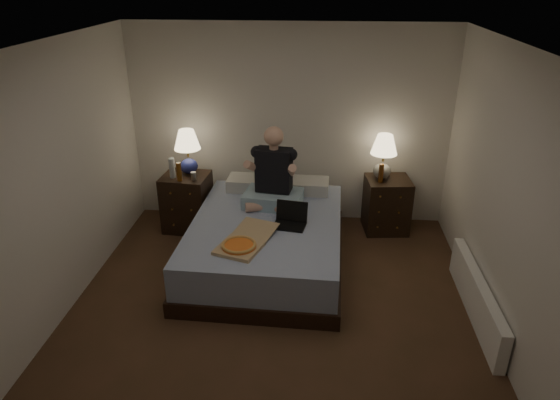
# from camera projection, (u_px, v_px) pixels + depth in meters

# --- Properties ---
(floor) EXTENTS (4.00, 4.50, 0.00)m
(floor) POSITION_uv_depth(u_px,v_px,m) (272.00, 321.00, 4.74)
(floor) COLOR brown
(floor) RESTS_ON ground
(ceiling) EXTENTS (4.00, 4.50, 0.00)m
(ceiling) POSITION_uv_depth(u_px,v_px,m) (270.00, 49.00, 3.69)
(ceiling) COLOR white
(ceiling) RESTS_ON ground
(wall_back) EXTENTS (4.00, 0.00, 2.50)m
(wall_back) POSITION_uv_depth(u_px,v_px,m) (289.00, 126.00, 6.25)
(wall_back) COLOR silver
(wall_back) RESTS_ON ground
(wall_left) EXTENTS (0.00, 4.50, 2.50)m
(wall_left) POSITION_uv_depth(u_px,v_px,m) (44.00, 194.00, 4.37)
(wall_left) COLOR silver
(wall_left) RESTS_ON ground
(wall_right) EXTENTS (0.00, 4.50, 2.50)m
(wall_right) POSITION_uv_depth(u_px,v_px,m) (515.00, 210.00, 4.07)
(wall_right) COLOR silver
(wall_right) RESTS_ON ground
(bed) EXTENTS (1.68, 2.20, 0.54)m
(bed) POSITION_uv_depth(u_px,v_px,m) (267.00, 242.00, 5.56)
(bed) COLOR #526CA5
(bed) RESTS_ON floor
(nightstand_left) EXTENTS (0.59, 0.54, 0.72)m
(nightstand_left) POSITION_uv_depth(u_px,v_px,m) (187.00, 202.00, 6.31)
(nightstand_left) COLOR black
(nightstand_left) RESTS_ON floor
(nightstand_right) EXTENTS (0.58, 0.53, 0.69)m
(nightstand_right) POSITION_uv_depth(u_px,v_px,m) (386.00, 205.00, 6.27)
(nightstand_right) COLOR black
(nightstand_right) RESTS_ON floor
(lamp_left) EXTENTS (0.38, 0.38, 0.56)m
(lamp_left) POSITION_uv_depth(u_px,v_px,m) (188.00, 152.00, 6.11)
(lamp_left) COLOR navy
(lamp_left) RESTS_ON nightstand_left
(lamp_right) EXTENTS (0.36, 0.36, 0.56)m
(lamp_right) POSITION_uv_depth(u_px,v_px,m) (383.00, 157.00, 6.05)
(lamp_right) COLOR gray
(lamp_right) RESTS_ON nightstand_right
(water_bottle) EXTENTS (0.07, 0.07, 0.25)m
(water_bottle) POSITION_uv_depth(u_px,v_px,m) (172.00, 168.00, 6.05)
(water_bottle) COLOR silver
(water_bottle) RESTS_ON nightstand_left
(soda_can) EXTENTS (0.07, 0.07, 0.10)m
(soda_can) POSITION_uv_depth(u_px,v_px,m) (194.00, 176.00, 6.01)
(soda_can) COLOR #A0A09C
(soda_can) RESTS_ON nightstand_left
(beer_bottle_left) EXTENTS (0.06, 0.06, 0.23)m
(beer_bottle_left) POSITION_uv_depth(u_px,v_px,m) (179.00, 172.00, 5.96)
(beer_bottle_left) COLOR #61370D
(beer_bottle_left) RESTS_ON nightstand_left
(beer_bottle_right) EXTENTS (0.06, 0.06, 0.23)m
(beer_bottle_right) POSITION_uv_depth(u_px,v_px,m) (381.00, 173.00, 6.01)
(beer_bottle_right) COLOR #5D310D
(beer_bottle_right) RESTS_ON nightstand_right
(person) EXTENTS (0.73, 0.61, 0.93)m
(person) POSITION_uv_depth(u_px,v_px,m) (273.00, 168.00, 5.63)
(person) COLOR black
(person) RESTS_ON bed
(laptop) EXTENTS (0.38, 0.33, 0.24)m
(laptop) POSITION_uv_depth(u_px,v_px,m) (289.00, 216.00, 5.28)
(laptop) COLOR black
(laptop) RESTS_ON bed
(pizza_box) EXTENTS (0.62, 0.85, 0.08)m
(pizza_box) POSITION_uv_depth(u_px,v_px,m) (239.00, 246.00, 4.88)
(pizza_box) COLOR tan
(pizza_box) RESTS_ON bed
(radiator) EXTENTS (0.10, 1.60, 0.40)m
(radiator) POSITION_uv_depth(u_px,v_px,m) (476.00, 298.00, 4.74)
(radiator) COLOR white
(radiator) RESTS_ON floor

